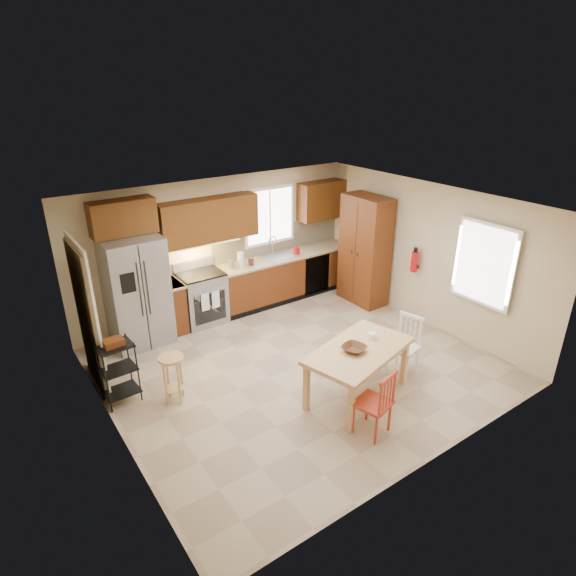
{
  "coord_description": "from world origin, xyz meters",
  "views": [
    {
      "loc": [
        -3.77,
        -5.07,
        4.1
      ],
      "look_at": [
        0.08,
        0.4,
        1.15
      ],
      "focal_mm": 30.0,
      "sensor_mm": 36.0,
      "label": 1
    }
  ],
  "objects_px": {
    "soap_bottle": "(297,250)",
    "utility_cart": "(119,372)",
    "pantry": "(365,250)",
    "table_bowl": "(354,351)",
    "chair_white": "(403,346)",
    "table_jar": "(372,337)",
    "dining_table": "(357,373)",
    "fire_extinguisher": "(414,262)",
    "bar_stool": "(173,379)",
    "range_stove": "(202,298)",
    "chair_red": "(373,402)",
    "refrigerator": "(137,292)"
  },
  "relations": [
    {
      "from": "soap_bottle",
      "to": "utility_cart",
      "type": "distance_m",
      "value": 4.25
    },
    {
      "from": "chair_red",
      "to": "table_jar",
      "type": "relative_size",
      "value": 7.04
    },
    {
      "from": "table_jar",
      "to": "chair_white",
      "type": "bearing_deg",
      "value": -4.22
    },
    {
      "from": "table_jar",
      "to": "range_stove",
      "type": "bearing_deg",
      "value": 108.96
    },
    {
      "from": "pantry",
      "to": "table_bowl",
      "type": "relative_size",
      "value": 6.79
    },
    {
      "from": "table_jar",
      "to": "utility_cart",
      "type": "bearing_deg",
      "value": 151.07
    },
    {
      "from": "soap_bottle",
      "to": "range_stove",
      "type": "bearing_deg",
      "value": 177.6
    },
    {
      "from": "table_bowl",
      "to": "chair_red",
      "type": "bearing_deg",
      "value": -111.39
    },
    {
      "from": "soap_bottle",
      "to": "dining_table",
      "type": "height_order",
      "value": "soap_bottle"
    },
    {
      "from": "pantry",
      "to": "refrigerator",
      "type": "bearing_deg",
      "value": 167.38
    },
    {
      "from": "chair_white",
      "to": "fire_extinguisher",
      "type": "bearing_deg",
      "value": -66.03
    },
    {
      "from": "fire_extinguisher",
      "to": "pantry",
      "type": "bearing_deg",
      "value": 100.78
    },
    {
      "from": "pantry",
      "to": "bar_stool",
      "type": "xyz_separation_m",
      "value": [
        -4.33,
        -0.91,
        -0.7
      ]
    },
    {
      "from": "range_stove",
      "to": "table_bowl",
      "type": "xyz_separation_m",
      "value": [
        0.66,
        -3.26,
        0.29
      ]
    },
    {
      "from": "dining_table",
      "to": "refrigerator",
      "type": "bearing_deg",
      "value": 106.19
    },
    {
      "from": "range_stove",
      "to": "table_jar",
      "type": "xyz_separation_m",
      "value": [
        1.09,
        -3.17,
        0.32
      ]
    },
    {
      "from": "refrigerator",
      "to": "soap_bottle",
      "type": "relative_size",
      "value": 9.53
    },
    {
      "from": "bar_stool",
      "to": "chair_red",
      "type": "bearing_deg",
      "value": -32.89
    },
    {
      "from": "refrigerator",
      "to": "bar_stool",
      "type": "bearing_deg",
      "value": -96.34
    },
    {
      "from": "refrigerator",
      "to": "pantry",
      "type": "xyz_separation_m",
      "value": [
        4.13,
        -0.93,
        0.14
      ]
    },
    {
      "from": "utility_cart",
      "to": "range_stove",
      "type": "bearing_deg",
      "value": 34.57
    },
    {
      "from": "chair_white",
      "to": "table_jar",
      "type": "relative_size",
      "value": 7.04
    },
    {
      "from": "range_stove",
      "to": "dining_table",
      "type": "xyz_separation_m",
      "value": [
        0.75,
        -3.26,
        -0.09
      ]
    },
    {
      "from": "soap_bottle",
      "to": "utility_cart",
      "type": "relative_size",
      "value": 0.21
    },
    {
      "from": "dining_table",
      "to": "table_jar",
      "type": "bearing_deg",
      "value": 1.4
    },
    {
      "from": "soap_bottle",
      "to": "dining_table",
      "type": "distance_m",
      "value": 3.48
    },
    {
      "from": "pantry",
      "to": "fire_extinguisher",
      "type": "bearing_deg",
      "value": -79.22
    },
    {
      "from": "pantry",
      "to": "table_bowl",
      "type": "xyz_separation_m",
      "value": [
        -2.32,
        -2.28,
        -0.3
      ]
    },
    {
      "from": "soap_bottle",
      "to": "table_bowl",
      "type": "distance_m",
      "value": 3.47
    },
    {
      "from": "range_stove",
      "to": "chair_white",
      "type": "height_order",
      "value": "range_stove"
    },
    {
      "from": "table_jar",
      "to": "chair_red",
      "type": "bearing_deg",
      "value": -132.54
    },
    {
      "from": "soap_bottle",
      "to": "fire_extinguisher",
      "type": "xyz_separation_m",
      "value": [
        1.15,
        -1.95,
        0.1
      ]
    },
    {
      "from": "table_bowl",
      "to": "fire_extinguisher",
      "type": "bearing_deg",
      "value": 25.92
    },
    {
      "from": "refrigerator",
      "to": "soap_bottle",
      "type": "bearing_deg",
      "value": -0.45
    },
    {
      "from": "chair_red",
      "to": "table_jar",
      "type": "distance_m",
      "value": 1.07
    },
    {
      "from": "pantry",
      "to": "table_jar",
      "type": "height_order",
      "value": "pantry"
    },
    {
      "from": "pantry",
      "to": "table_bowl",
      "type": "height_order",
      "value": "pantry"
    },
    {
      "from": "fire_extinguisher",
      "to": "range_stove",
      "type": "bearing_deg",
      "value": 147.38
    },
    {
      "from": "soap_bottle",
      "to": "table_bowl",
      "type": "bearing_deg",
      "value": -113.37
    },
    {
      "from": "refrigerator",
      "to": "dining_table",
      "type": "height_order",
      "value": "refrigerator"
    },
    {
      "from": "pantry",
      "to": "bar_stool",
      "type": "height_order",
      "value": "pantry"
    },
    {
      "from": "soap_bottle",
      "to": "pantry",
      "type": "relative_size",
      "value": 0.09
    },
    {
      "from": "pantry",
      "to": "dining_table",
      "type": "relative_size",
      "value": 1.38
    },
    {
      "from": "chair_white",
      "to": "table_bowl",
      "type": "distance_m",
      "value": 1.09
    },
    {
      "from": "utility_cart",
      "to": "fire_extinguisher",
      "type": "bearing_deg",
      "value": -8.85
    },
    {
      "from": "refrigerator",
      "to": "range_stove",
      "type": "bearing_deg",
      "value": 2.99
    },
    {
      "from": "table_jar",
      "to": "fire_extinguisher",
      "type": "bearing_deg",
      "value": 28.37
    },
    {
      "from": "refrigerator",
      "to": "table_bowl",
      "type": "distance_m",
      "value": 3.68
    },
    {
      "from": "table_jar",
      "to": "bar_stool",
      "type": "height_order",
      "value": "table_jar"
    },
    {
      "from": "dining_table",
      "to": "table_jar",
      "type": "distance_m",
      "value": 0.54
    }
  ]
}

